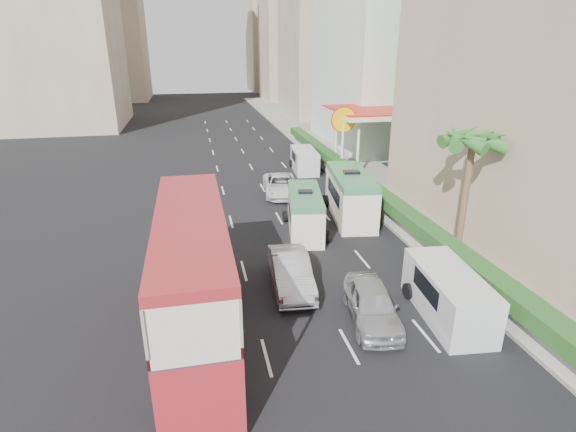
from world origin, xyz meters
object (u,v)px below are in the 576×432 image
object	(u,v)px
car_silver_lane_b	(371,320)
van_asset	(281,194)
palm_tree	(465,199)
double_decker_bus	(194,278)
shell_station	(367,140)
car_silver_lane_a	(291,287)
minibus_far	(350,195)
panel_van_near	(448,294)
minibus_near	(305,212)
panel_van_far	(304,160)

from	to	relation	value
car_silver_lane_b	van_asset	world-z (taller)	car_silver_lane_b
car_silver_lane_b	palm_tree	xyz separation A→B (m)	(6.73, 4.56, 3.38)
double_decker_bus	shell_station	distance (m)	28.02
car_silver_lane_a	minibus_far	size ratio (longest dim) A/B	0.73
double_decker_bus	car_silver_lane_a	bearing A→B (deg)	33.22
van_asset	minibus_far	bearing A→B (deg)	-52.47
panel_van_near	palm_tree	world-z (taller)	palm_tree
double_decker_bus	minibus_near	xyz separation A→B (m)	(6.73, 9.44, -1.27)
minibus_near	panel_van_near	xyz separation A→B (m)	(3.59, -10.30, -0.23)
minibus_near	minibus_far	world-z (taller)	minibus_far
car_silver_lane_a	palm_tree	size ratio (longest dim) A/B	0.77
panel_van_far	panel_van_near	bearing A→B (deg)	-84.88
double_decker_bus	palm_tree	xyz separation A→B (m)	(13.80, 4.00, 0.85)
van_asset	minibus_near	bearing A→B (deg)	-84.15
car_silver_lane_b	minibus_far	distance (m)	12.36
shell_station	double_decker_bus	bearing A→B (deg)	-124.82
van_asset	minibus_near	size ratio (longest dim) A/B	0.95
double_decker_bus	panel_van_far	size ratio (longest dim) A/B	2.24
palm_tree	panel_van_near	bearing A→B (deg)	-125.63
van_asset	shell_station	bearing A→B (deg)	38.45
double_decker_bus	van_asset	xyz separation A→B (m)	(6.72, 17.05, -2.53)
double_decker_bus	palm_tree	distance (m)	14.39
double_decker_bus	car_silver_lane_b	bearing A→B (deg)	-4.51
minibus_near	shell_station	world-z (taller)	shell_station
double_decker_bus	van_asset	distance (m)	18.50
car_silver_lane_a	minibus_far	distance (m)	10.37
minibus_far	minibus_near	bearing A→B (deg)	-144.40
panel_van_far	palm_tree	bearing A→B (deg)	-74.71
minibus_far	palm_tree	xyz separation A→B (m)	(3.51, -7.28, 1.87)
car_silver_lane_b	shell_station	size ratio (longest dim) A/B	0.58
car_silver_lane_a	shell_station	size ratio (longest dim) A/B	0.62
car_silver_lane_b	minibus_near	world-z (taller)	minibus_near
van_asset	shell_station	world-z (taller)	shell_station
van_asset	panel_van_far	world-z (taller)	panel_van_far
car_silver_lane_a	minibus_near	distance (m)	7.07
palm_tree	shell_station	bearing A→B (deg)	83.40
minibus_near	panel_van_far	size ratio (longest dim) A/B	1.15
panel_van_near	panel_van_far	bearing A→B (deg)	95.65
car_silver_lane_b	car_silver_lane_a	bearing A→B (deg)	136.55
car_silver_lane_b	minibus_far	xyz separation A→B (m)	(3.22, 11.84, 1.51)
minibus_far	panel_van_near	distance (m)	12.16
panel_van_far	minibus_near	bearing A→B (deg)	-99.01
double_decker_bus	panel_van_far	world-z (taller)	double_decker_bus
minibus_far	shell_station	world-z (taller)	shell_station
minibus_near	shell_station	xyz separation A→B (m)	(9.27, 13.56, 1.49)
car_silver_lane_b	minibus_near	xyz separation A→B (m)	(-0.34, 9.99, 1.26)
palm_tree	shell_station	xyz separation A→B (m)	(2.20, 19.00, -0.63)
palm_tree	minibus_near	bearing A→B (deg)	142.46
car_silver_lane_b	van_asset	xyz separation A→B (m)	(-0.35, 17.61, 0.00)
car_silver_lane_b	palm_tree	bearing A→B (deg)	42.79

